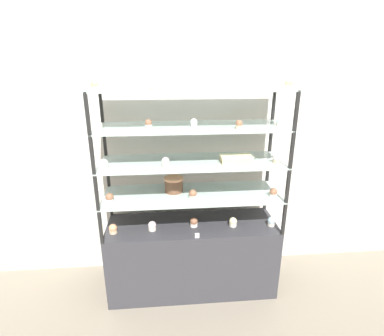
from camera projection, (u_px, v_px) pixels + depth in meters
name	position (u px, v px, depth m)	size (l,w,h in m)	color
ground_plane	(192.00, 285.00, 2.84)	(20.00, 20.00, 0.00)	gray
back_wall	(188.00, 141.00, 2.77)	(8.00, 0.05, 2.60)	silver
display_base	(192.00, 255.00, 2.73)	(1.48, 0.49, 0.66)	#333338
display_riser_lower	(192.00, 195.00, 2.53)	(1.48, 0.49, 0.29)	black
display_riser_middle	(192.00, 163.00, 2.43)	(1.48, 0.49, 0.29)	black
display_riser_upper	(192.00, 128.00, 2.34)	(1.48, 0.49, 0.29)	black
display_riser_top	(192.00, 90.00, 2.24)	(1.48, 0.49, 0.29)	black
layer_cake_centerpiece	(174.00, 184.00, 2.55)	(0.16, 0.16, 0.13)	brown
sheet_cake_frosted	(236.00, 159.00, 2.40)	(0.25, 0.13, 0.06)	#DBBC84
cupcake_0	(113.00, 229.00, 2.47)	(0.07, 0.07, 0.08)	#CCB28C
cupcake_1	(152.00, 226.00, 2.51)	(0.07, 0.07, 0.08)	beige
cupcake_2	(194.00, 222.00, 2.57)	(0.07, 0.07, 0.08)	white
cupcake_3	(233.00, 222.00, 2.58)	(0.07, 0.07, 0.08)	beige
cupcake_4	(271.00, 222.00, 2.58)	(0.07, 0.07, 0.08)	beige
price_tag_0	(197.00, 235.00, 2.40)	(0.04, 0.00, 0.04)	white
cupcake_5	(110.00, 198.00, 2.37)	(0.06, 0.06, 0.07)	white
cupcake_6	(193.00, 194.00, 2.43)	(0.06, 0.06, 0.07)	beige
cupcake_7	(273.00, 193.00, 2.46)	(0.06, 0.06, 0.07)	white
price_tag_1	(150.00, 205.00, 2.28)	(0.04, 0.00, 0.04)	white
cupcake_8	(104.00, 164.00, 2.25)	(0.06, 0.06, 0.08)	beige
cupcake_9	(166.00, 162.00, 2.29)	(0.06, 0.06, 0.08)	beige
cupcake_10	(277.00, 159.00, 2.38)	(0.06, 0.06, 0.08)	#CCB28C
price_tag_2	(185.00, 168.00, 2.20)	(0.04, 0.00, 0.04)	white
cupcake_11	(99.00, 126.00, 2.16)	(0.05, 0.05, 0.07)	white
cupcake_12	(149.00, 124.00, 2.26)	(0.05, 0.05, 0.07)	white
cupcake_13	(194.00, 123.00, 2.28)	(0.05, 0.05, 0.07)	white
cupcake_14	(239.00, 125.00, 2.23)	(0.05, 0.05, 0.07)	#CCB28C
cupcake_15	(280.00, 122.00, 2.32)	(0.05, 0.05, 0.07)	beige
price_tag_3	(200.00, 129.00, 2.12)	(0.04, 0.00, 0.04)	white
cupcake_16	(95.00, 85.00, 2.09)	(0.06, 0.06, 0.07)	#CCB28C
cupcake_17	(146.00, 84.00, 2.15)	(0.06, 0.06, 0.07)	beige
cupcake_18	(193.00, 84.00, 2.16)	(0.06, 0.06, 0.07)	white
cupcake_19	(239.00, 84.00, 2.18)	(0.06, 0.06, 0.07)	#CCB28C
cupcake_20	(288.00, 84.00, 2.17)	(0.06, 0.06, 0.07)	beige
price_tag_4	(172.00, 88.00, 2.01)	(0.04, 0.00, 0.04)	white
donut_glazed	(155.00, 86.00, 2.20)	(0.13, 0.13, 0.04)	#EFE5CC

